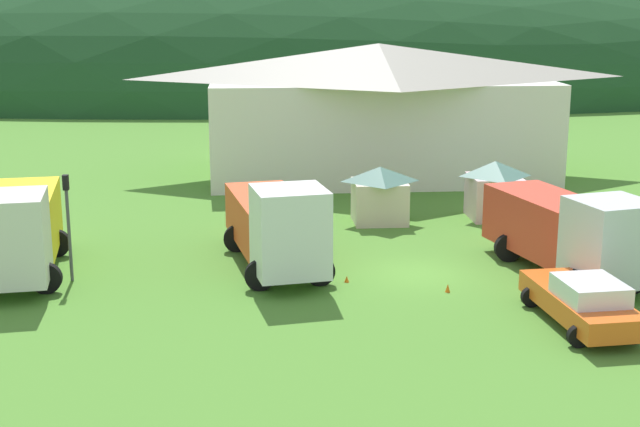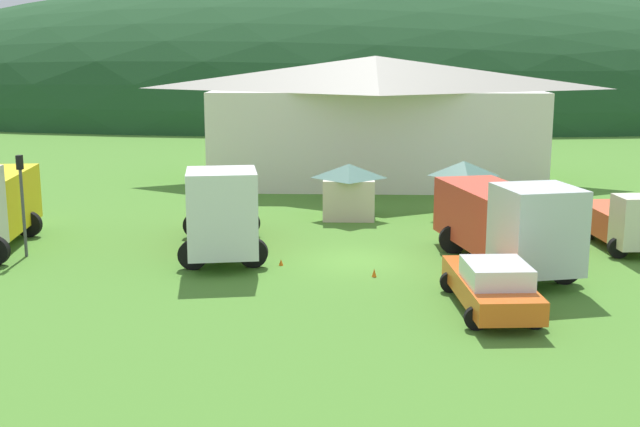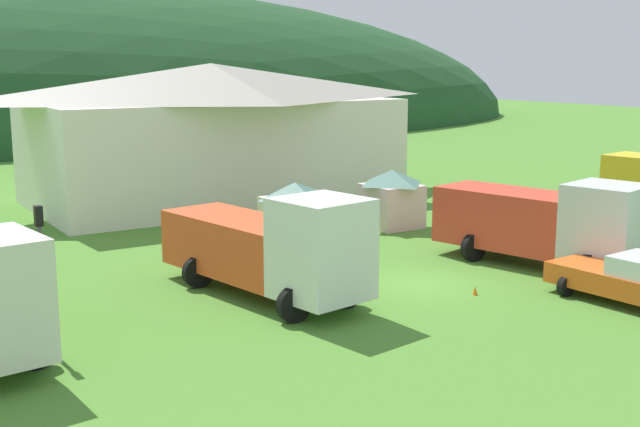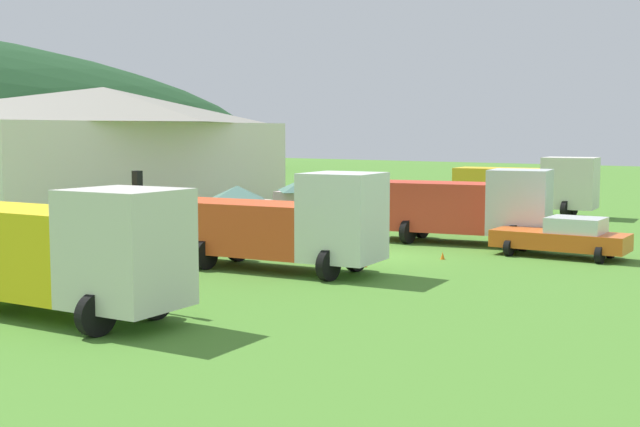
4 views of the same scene
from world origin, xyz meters
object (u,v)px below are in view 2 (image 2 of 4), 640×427
service_pickup_orange (492,285)px  traffic_cone_near_pickup (281,265)px  play_shed_pink (463,188)px  traffic_cone_mid_row (374,277)px  play_shed_cream (349,190)px  depot_building (375,117)px  tow_truck_silver (507,220)px  light_truck_cream (625,221)px  heavy_rig_white (222,209)px  traffic_light_west (22,195)px

service_pickup_orange → traffic_cone_near_pickup: service_pickup_orange is taller
play_shed_pink → traffic_cone_mid_row: bearing=-113.0°
play_shed_cream → traffic_cone_near_pickup: play_shed_cream is taller
depot_building → tow_truck_silver: size_ratio=2.46×
light_truck_cream → traffic_cone_mid_row: light_truck_cream is taller
tow_truck_silver → service_pickup_orange: tow_truck_silver is taller
play_shed_cream → light_truck_cream: (11.17, -5.75, -0.20)m
heavy_rig_white → service_pickup_orange: (9.45, -6.91, -0.94)m
traffic_light_west → light_truck_cream: bearing=5.2°
traffic_cone_near_pickup → traffic_cone_mid_row: traffic_cone_mid_row is taller
traffic_cone_mid_row → tow_truck_silver: bearing=16.7°
play_shed_cream → traffic_cone_mid_row: bearing=-84.7°
tow_truck_silver → traffic_cone_mid_row: tow_truck_silver is taller
play_shed_pink → tow_truck_silver: 9.21m
traffic_cone_mid_row → traffic_cone_near_pickup: bearing=157.7°
depot_building → play_shed_pink: bearing=-70.5°
service_pickup_orange → tow_truck_silver: bearing=160.2°
tow_truck_silver → play_shed_pink: bearing=168.2°
depot_building → service_pickup_orange: bearing=-83.4°
heavy_rig_white → service_pickup_orange: bearing=44.1°
play_shed_pink → play_shed_cream: bearing=-176.3°
depot_building → heavy_rig_white: size_ratio=2.35×
service_pickup_orange → traffic_cone_mid_row: (-3.50, 3.62, -0.83)m
tow_truck_silver → traffic_light_west: traffic_light_west is taller
light_truck_cream → depot_building: bearing=-156.6°
play_shed_pink → light_truck_cream: bearing=-47.1°
traffic_cone_mid_row → heavy_rig_white: bearing=151.0°
heavy_rig_white → traffic_light_west: 7.67m
traffic_cone_near_pickup → play_shed_cream: bearing=74.3°
light_truck_cream → traffic_light_west: size_ratio=1.32×
service_pickup_orange → traffic_cone_mid_row: bearing=-140.7°
traffic_light_west → play_shed_cream: bearing=32.2°
tow_truck_silver → light_truck_cream: (5.34, 3.08, -0.65)m
play_shed_pink → light_truck_cream: (5.68, -6.11, -0.26)m
tow_truck_silver → traffic_cone_mid_row: bearing=-87.2°
traffic_cone_near_pickup → light_truck_cream: bearing=12.9°
traffic_cone_mid_row → depot_building: bearing=88.5°
depot_building → play_shed_pink: (3.97, -11.21, -2.51)m
play_shed_pink → heavy_rig_white: (-10.48, -7.35, 0.36)m
tow_truck_silver → service_pickup_orange: size_ratio=1.52×
depot_building → light_truck_cream: bearing=-60.9°
light_truck_cream → service_pickup_orange: bearing=-45.1°
tow_truck_silver → traffic_light_west: size_ratio=2.11×
traffic_light_west → traffic_cone_mid_row: size_ratio=6.67×
traffic_cone_near_pickup → traffic_cone_mid_row: (3.45, -1.42, 0.00)m
play_shed_pink → light_truck_cream: play_shed_pink is taller
play_shed_pink → service_pickup_orange: (-1.03, -14.27, -0.58)m
depot_building → play_shed_cream: depot_building is taller
depot_building → traffic_cone_near_pickup: 21.20m
traffic_light_west → heavy_rig_white: bearing=6.9°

